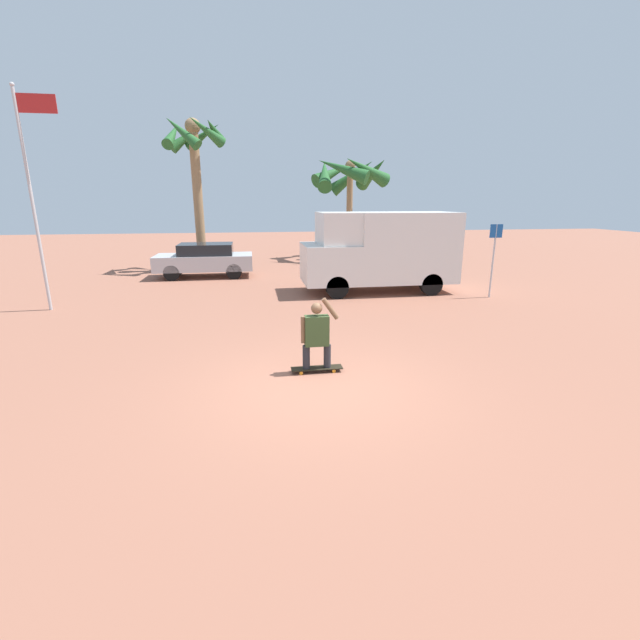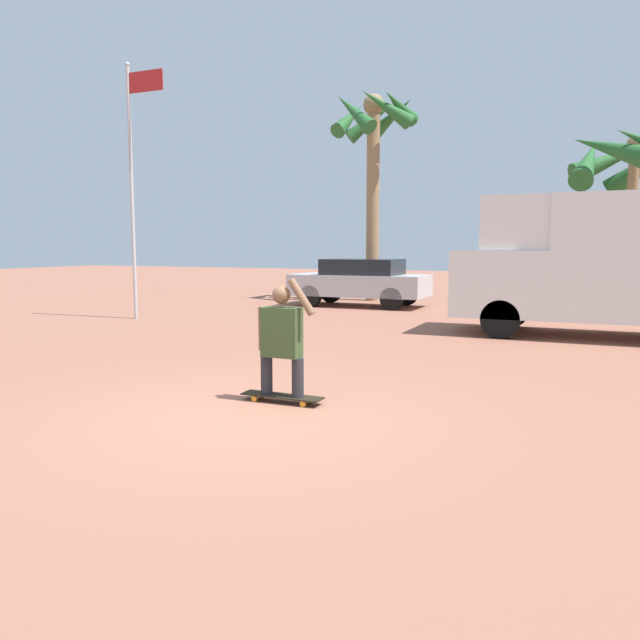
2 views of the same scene
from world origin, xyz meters
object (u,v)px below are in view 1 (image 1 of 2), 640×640
at_px(parked_car_silver, 205,259).
at_px(palm_tree_center_background, 195,151).
at_px(skateboard, 317,368).
at_px(street_sign, 494,251).
at_px(palm_tree_near_van, 349,174).
at_px(flagpole, 33,187).
at_px(camper_van, 381,249).
at_px(person_skateboarder, 317,333).

bearing_deg(parked_car_silver, palm_tree_center_background, 98.34).
bearing_deg(skateboard, street_sign, 39.51).
xyz_separation_m(palm_tree_near_van, flagpole, (-11.50, -10.50, -1.03)).
height_order(camper_van, street_sign, camper_van).
xyz_separation_m(palm_tree_center_background, street_sign, (10.34, -7.91, -3.80)).
bearing_deg(palm_tree_center_background, skateboard, -75.66).
relative_size(palm_tree_near_van, flagpole, 0.92).
bearing_deg(palm_tree_near_van, parked_car_silver, -145.28).
xyz_separation_m(flagpole, street_sign, (14.05, -0.46, -2.00)).
bearing_deg(palm_tree_near_van, street_sign, -76.91).
relative_size(skateboard, palm_tree_center_background, 0.15).
bearing_deg(parked_car_silver, street_sign, -29.96).
bearing_deg(street_sign, parked_car_silver, 150.04).
relative_size(palm_tree_near_van, palm_tree_center_background, 0.84).
distance_m(palm_tree_center_background, flagpole, 8.51).
bearing_deg(parked_car_silver, camper_van, -32.19).
xyz_separation_m(person_skateboarder, palm_tree_center_background, (-3.47, 13.58, 4.58)).
xyz_separation_m(palm_tree_near_van, street_sign, (2.55, -10.97, -3.03)).
relative_size(person_skateboarder, palm_tree_center_background, 0.20).
bearing_deg(camper_van, palm_tree_center_background, 137.76).
bearing_deg(person_skateboarder, palm_tree_center_background, 104.34).
relative_size(parked_car_silver, palm_tree_near_van, 0.71).
bearing_deg(person_skateboarder, parked_car_silver, 105.42).
distance_m(skateboard, flagpole, 10.07).
distance_m(person_skateboarder, camper_van, 8.10).
relative_size(person_skateboarder, palm_tree_near_van, 0.24).
distance_m(parked_car_silver, flagpole, 7.24).
bearing_deg(camper_van, skateboard, -115.41).
height_order(person_skateboarder, street_sign, street_sign).
relative_size(person_skateboarder, flagpole, 0.22).
height_order(skateboard, parked_car_silver, parked_car_silver).
bearing_deg(street_sign, palm_tree_center_background, 142.59).
relative_size(person_skateboarder, street_sign, 0.56).
bearing_deg(person_skateboarder, skateboard, 0.00).
relative_size(camper_van, street_sign, 2.20).
height_order(parked_car_silver, palm_tree_center_background, palm_tree_center_background).
bearing_deg(street_sign, palm_tree_near_van, 103.09).
height_order(parked_car_silver, street_sign, street_sign).
xyz_separation_m(person_skateboarder, flagpole, (-7.18, 6.13, 2.78)).
xyz_separation_m(camper_van, palm_tree_near_van, (0.86, 9.35, 3.08)).
xyz_separation_m(skateboard, person_skateboarder, (-0.00, -0.00, 0.72)).
bearing_deg(palm_tree_near_van, palm_tree_center_background, -158.58).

